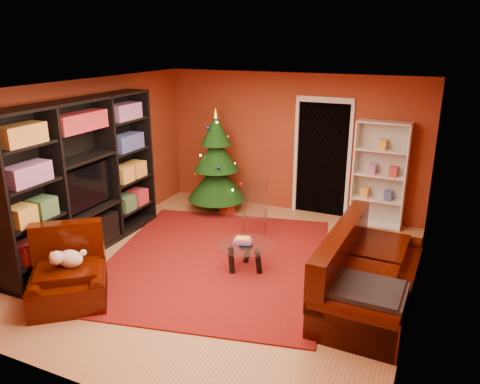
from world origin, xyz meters
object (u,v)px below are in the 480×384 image
at_px(christmas_tree, 216,162).
at_px(gift_box_red, 227,208).
at_px(white_bookshelf, 380,175).
at_px(sofa, 372,268).
at_px(media_unit, 83,178).
at_px(dog, 70,259).
at_px(rug, 216,260).
at_px(gift_box_teal, 224,202).
at_px(coffee_table, 246,257).
at_px(acrylic_chair, 254,213).
at_px(armchair, 68,275).

relative_size(christmas_tree, gift_box_red, 9.28).
distance_m(white_bookshelf, sofa, 2.71).
bearing_deg(media_unit, dog, -56.45).
height_order(rug, white_bookshelf, white_bookshelf).
bearing_deg(christmas_tree, gift_box_teal, 60.43).
height_order(gift_box_teal, dog, dog).
bearing_deg(gift_box_red, gift_box_teal, 129.20).
distance_m(sofa, coffee_table, 1.79).
bearing_deg(dog, acrylic_chair, 25.49).
height_order(gift_box_teal, armchair, armchair).
bearing_deg(media_unit, acrylic_chair, 34.22).
distance_m(gift_box_teal, gift_box_red, 0.31).
height_order(white_bookshelf, armchair, white_bookshelf).
distance_m(rug, media_unit, 2.37).
xyz_separation_m(gift_box_red, white_bookshelf, (2.65, 0.59, 0.82)).
bearing_deg(dog, christmas_tree, 48.53).
xyz_separation_m(christmas_tree, armchair, (-0.18, -3.73, -0.58)).
distance_m(armchair, dog, 0.20).
distance_m(rug, dog, 2.15).
distance_m(coffee_table, acrylic_chair, 1.21).
bearing_deg(gift_box_teal, christmas_tree, -119.57).
distance_m(armchair, acrylic_chair, 3.14).
bearing_deg(coffee_table, media_unit, -171.39).
distance_m(rug, white_bookshelf, 3.24).
distance_m(gift_box_red, dog, 3.62).
bearing_deg(media_unit, sofa, 2.61).
xyz_separation_m(rug, christmas_tree, (-0.98, 1.94, 0.96)).
relative_size(media_unit, armchair, 3.13).
xyz_separation_m(rug, armchair, (-1.16, -1.79, 0.37)).
relative_size(gift_box_teal, gift_box_red, 1.29).
height_order(white_bookshelf, coffee_table, white_bookshelf).
relative_size(gift_box_red, white_bookshelf, 0.11).
relative_size(rug, acrylic_chair, 4.34).
bearing_deg(gift_box_red, white_bookshelf, 12.51).
bearing_deg(white_bookshelf, gift_box_red, -166.13).
bearing_deg(dog, rug, 17.38).
relative_size(white_bookshelf, sofa, 0.85).
bearing_deg(gift_box_teal, gift_box_red, -50.80).
relative_size(media_unit, christmas_tree, 1.54).
bearing_deg(armchair, white_bookshelf, 14.87).
bearing_deg(dog, gift_box_red, 44.08).
bearing_deg(white_bookshelf, christmas_tree, -169.25).
bearing_deg(coffee_table, white_bookshelf, 60.67).
relative_size(rug, sofa, 1.66).
distance_m(rug, coffee_table, 0.57).
bearing_deg(acrylic_chair, media_unit, -164.22).
height_order(media_unit, dog, media_unit).
xyz_separation_m(media_unit, dog, (0.85, -1.24, -0.61)).
distance_m(media_unit, dog, 1.62).
relative_size(rug, gift_box_teal, 13.37).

